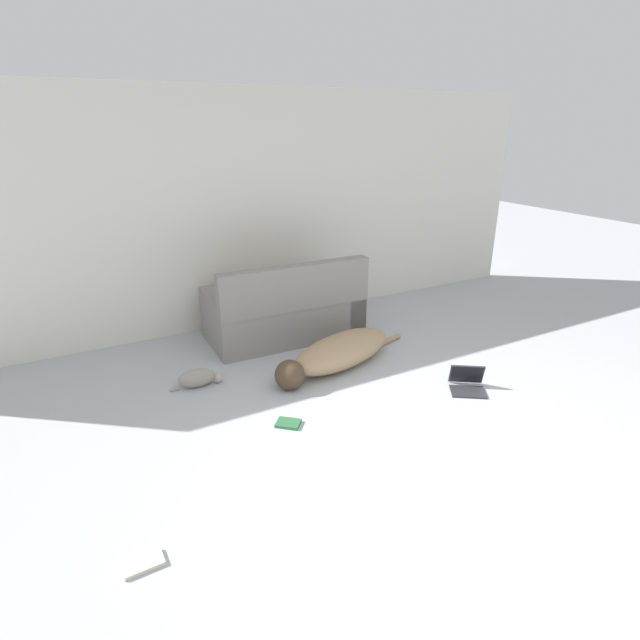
% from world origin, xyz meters
% --- Properties ---
extents(ground_plane, '(20.00, 20.00, 0.00)m').
position_xyz_m(ground_plane, '(0.00, 0.00, 0.00)').
color(ground_plane, '#ADB2B7').
extents(wall_back, '(7.76, 0.06, 2.56)m').
position_xyz_m(wall_back, '(0.00, 3.53, 1.28)').
color(wall_back, silver).
rests_on(wall_back, ground_plane).
extents(couch, '(1.64, 0.87, 0.89)m').
position_xyz_m(couch, '(0.15, 2.87, 0.28)').
color(couch, gray).
rests_on(couch, ground_plane).
extents(dog, '(1.69, 0.79, 0.30)m').
position_xyz_m(dog, '(0.29, 1.98, 0.15)').
color(dog, '#A38460').
rests_on(dog, ground_plane).
extents(cat, '(0.48, 0.18, 0.17)m').
position_xyz_m(cat, '(-1.00, 2.23, 0.08)').
color(cat, gray).
rests_on(cat, ground_plane).
extents(laptop_open, '(0.40, 0.40, 0.21)m').
position_xyz_m(laptop_open, '(1.08, 1.06, 0.07)').
color(laptop_open, '#2D2D33').
rests_on(laptop_open, ground_plane).
extents(book_green, '(0.23, 0.22, 0.02)m').
position_xyz_m(book_green, '(-0.55, 1.29, 0.01)').
color(book_green, '#2D663D').
rests_on(book_green, ground_plane).
extents(book_cream, '(0.21, 0.13, 0.02)m').
position_xyz_m(book_cream, '(-1.80, 0.45, 0.01)').
color(book_cream, beige).
rests_on(book_cream, ground_plane).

